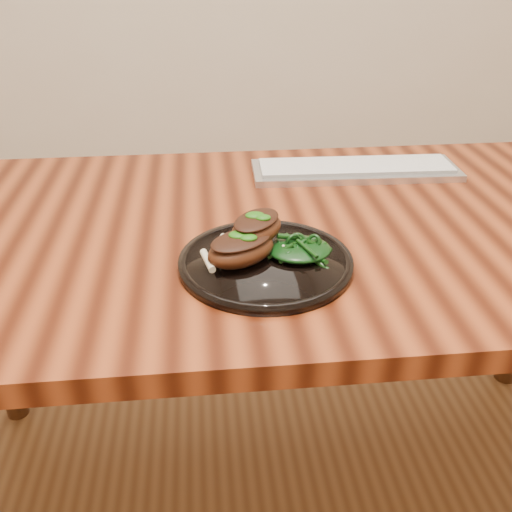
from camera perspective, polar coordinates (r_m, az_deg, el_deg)
The scene contains 7 objects.
desk at distance 1.10m, azimuth 4.09°, elevation -0.35°, with size 1.60×0.80×0.75m.
plate at distance 0.91m, azimuth 0.97°, elevation -0.59°, with size 0.28×0.28×0.02m.
lamb_chop_front at distance 0.88m, azimuth -1.55°, elevation 0.79°, with size 0.14×0.13×0.05m.
lamb_chop_back at distance 0.91m, azimuth 0.01°, elevation 2.88°, with size 0.12×0.13×0.05m.
herb_smear at distance 0.96m, azimuth -1.52°, elevation 1.59°, with size 0.08×0.05×0.01m, color #0F4507.
greens_heap at distance 0.91m, azimuth 4.36°, elevation 1.06°, with size 0.10×0.10×0.04m.
keyboard at distance 1.30m, azimuth 9.91°, elevation 8.55°, with size 0.46×0.15×0.02m.
Camera 1 is at (-0.18, -0.94, 1.22)m, focal length 40.00 mm.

